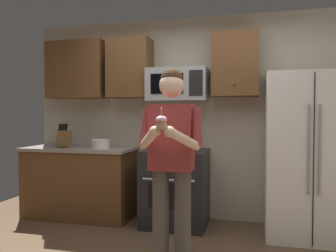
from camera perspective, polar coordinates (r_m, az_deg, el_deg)
wall_back at (r=4.47m, az=4.29°, el=1.28°), size 4.40×0.10×2.60m
oven_range at (r=4.21m, az=1.28°, el=-10.25°), size 0.76×0.70×0.93m
microwave at (r=4.25m, az=1.66°, el=6.92°), size 0.74×0.41×0.40m
refrigerator at (r=4.04m, az=22.44°, el=-4.62°), size 0.90×0.75×1.80m
cabinet_row_upper at (r=4.48m, az=-5.48°, el=9.61°), size 2.78×0.36×0.76m
counter_left at (r=4.69m, az=-14.53°, el=-9.05°), size 1.44×0.66×0.92m
knife_block at (r=4.67m, az=-17.06°, el=-2.00°), size 0.16×0.15×0.32m
bowl_large_white at (r=4.44m, az=-11.28°, el=-2.90°), size 0.24×0.24×0.11m
person at (r=3.01m, az=0.55°, el=-4.87°), size 0.60×0.48×1.76m
cupcake at (r=2.67m, az=-1.12°, el=0.64°), size 0.09×0.09×0.17m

